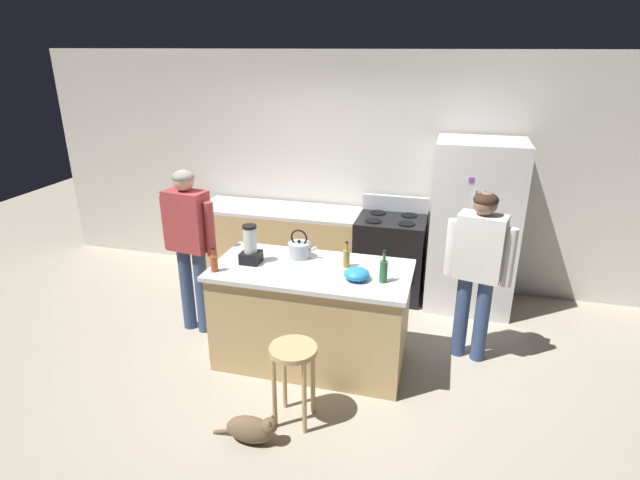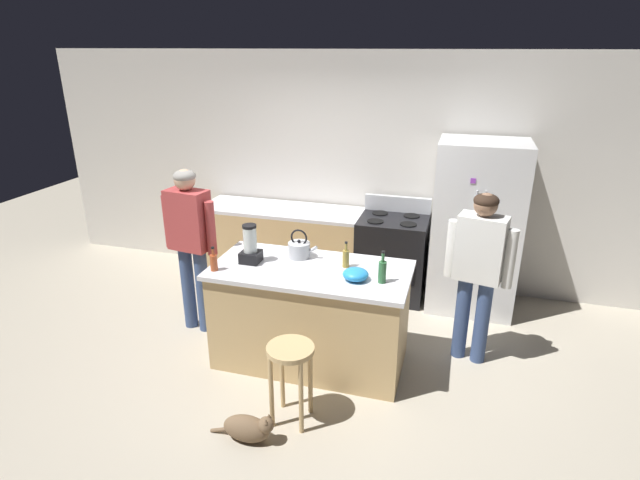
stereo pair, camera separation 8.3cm
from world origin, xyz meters
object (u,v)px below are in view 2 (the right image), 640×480
Objects in this scene: cat at (249,428)px; tea_kettle at (299,249)px; person_by_island_left at (190,236)px; stove_range at (392,257)px; kitchen_island at (311,315)px; mixing_bowl at (356,274)px; refrigerator at (476,228)px; blender_appliance at (250,247)px; bottle_olive_oil at (382,271)px; bottle_vinegar at (346,258)px; bar_stool at (291,364)px; person_by_sink_right at (479,263)px; bottle_cooking_sauce at (214,262)px.

tea_kettle is (-0.03, 1.32, 0.90)m from cat.
stove_range is at bearing 35.83° from person_by_island_left.
mixing_bowl reaches higher than kitchen_island.
cat is (1.15, -1.34, -0.90)m from person_by_island_left.
refrigerator is 2.46m from blender_appliance.
bottle_olive_oil reaches higher than bottle_vinegar.
person_by_island_left reaches higher than stove_range.
cat is 1.52m from blender_appliance.
kitchen_island is at bearing -132.63° from refrigerator.
bottle_vinegar is 1.09× the size of mixing_bowl.
stove_range is 5.16× the size of mixing_bowl.
refrigerator reaches higher than bottle_olive_oil.
bar_stool is 1.16m from tea_kettle.
refrigerator is 1.16× the size of person_by_sink_right.
mixing_bowl is (0.33, 0.69, 0.47)m from bar_stool.
refrigerator is 6.69× the size of bottle_olive_oil.
stove_range is 3.18× the size of blender_appliance.
stove_range is 1.57m from tea_kettle.
person_by_island_left is (-1.79, -1.29, 0.53)m from stove_range.
person_by_island_left is at bearing -175.56° from person_by_sink_right.
bottle_vinegar is 0.86× the size of tea_kettle.
person_by_sink_right is 7.40× the size of mixing_bowl.
person_by_island_left reaches higher than tea_kettle.
mixing_bowl is at bearing -11.44° from person_by_island_left.
blender_appliance is 0.35m from bottle_cooking_sauce.
blender_appliance is at bearing 175.74° from bottle_olive_oil.
person_by_island_left reaches higher than mixing_bowl.
cat is 2.41× the size of mixing_bowl.
blender_appliance is 1.48× the size of bottle_vinegar.
kitchen_island is 1.08× the size of person_by_sink_right.
bottle_vinegar reaches higher than bottle_cooking_sauce.
bottle_olive_oil is 1.43m from bottle_cooking_sauce.
tea_kettle is (-1.55, -1.29, 0.09)m from refrigerator.
bar_stool is at bearing -136.35° from person_by_sink_right.
cat is 1.48× the size of blender_appliance.
refrigerator is 8.56× the size of mixing_bowl.
refrigerator is at bearing 39.85° from tea_kettle.
bottle_cooking_sauce is (-0.87, 0.54, 0.50)m from bar_stool.
kitchen_island is at bearing 1.83° from blender_appliance.
person_by_island_left is (-1.29, 0.23, 0.54)m from kitchen_island.
tea_kettle is at bearing 104.40° from bar_stool.
tea_kettle reaches higher than stove_range.
blender_appliance reaches higher than tea_kettle.
tea_kettle is at bearing -1.22° from person_by_island_left.
kitchen_island is 3.33× the size of cat.
blender_appliance is at bearing -166.81° from person_by_sink_right.
mixing_bowl is (0.97, -0.10, -0.10)m from blender_appliance.
stove_range is at bearing 80.04° from bar_stool.
person_by_island_left is at bearing 135.52° from bottle_cooking_sauce.
bottle_vinegar reaches higher than stove_range.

